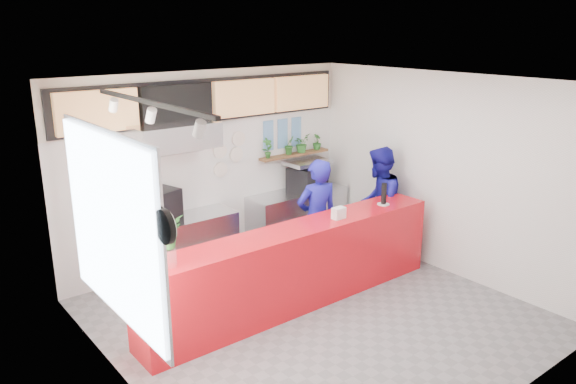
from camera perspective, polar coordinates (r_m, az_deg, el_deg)
floor at (r=7.49m, az=2.80°, el=-12.42°), size 5.00×5.00×0.00m
ceiling at (r=6.59m, az=3.17°, el=11.06°), size 5.00×5.00×0.00m
wall_back at (r=8.85m, az=-7.80°, el=2.49°), size 5.00×0.00×5.00m
wall_left at (r=5.66m, az=-16.52°, el=-6.27°), size 0.00×5.00×5.00m
wall_right at (r=8.69m, az=15.44°, el=1.78°), size 0.00×5.00×5.00m
service_counter at (r=7.52m, az=0.84°, el=-7.61°), size 4.50×0.60×1.10m
cream_band at (r=8.64m, az=-8.05°, el=9.57°), size 5.00×0.02×0.80m
prep_bench at (r=8.55m, az=-11.10°, el=-5.58°), size 1.80×0.60×0.90m
panini_oven at (r=8.18m, az=-13.41°, el=-1.49°), size 0.70×0.70×0.51m
extraction_hood at (r=8.03m, az=-11.60°, el=5.62°), size 1.20×0.70×0.35m
hood_lip at (r=8.07m, az=-11.52°, el=4.23°), size 1.20×0.69×0.31m
right_bench at (r=9.74m, az=0.95°, el=-2.49°), size 1.80×0.60×0.90m
espresso_machine at (r=9.68m, az=1.98°, el=1.44°), size 0.73×0.60×0.41m
espresso_tray at (r=9.61m, az=1.99°, el=3.05°), size 0.74×0.52×0.07m
herb_shelf at (r=9.66m, az=0.68°, el=3.83°), size 1.40×0.18×0.04m
menu_board_far_left at (r=7.81m, az=-18.81°, el=7.75°), size 1.10×0.10×0.55m
menu_board_mid_left at (r=8.27m, az=-11.19°, el=8.76°), size 1.10×0.10×0.55m
menu_board_mid_right at (r=8.86m, az=-4.46°, el=9.52°), size 1.10×0.10×0.55m
menu_board_far_right at (r=9.55m, az=1.39°, el=10.07°), size 1.10×0.10×0.55m
soffit at (r=8.62m, az=-7.93°, el=9.22°), size 4.80×0.04×0.65m
window_pane at (r=5.86m, az=-17.53°, el=-3.46°), size 0.04×2.20×1.90m
window_frame at (r=5.86m, az=-17.35°, el=-3.42°), size 0.03×2.30×2.00m
wall_clock_rim at (r=4.70m, az=-12.39°, el=-3.47°), size 0.05×0.30×0.30m
wall_clock_face at (r=4.71m, az=-12.06°, el=-3.39°), size 0.02×0.26×0.26m
track_rail at (r=5.44m, az=-13.84°, el=8.82°), size 0.05×2.40×0.04m
dec_plate_a at (r=8.84m, az=-6.93°, el=4.17°), size 0.24×0.03×0.24m
dec_plate_b at (r=9.02m, az=-5.28°, el=3.82°), size 0.24×0.03×0.24m
dec_plate_c at (r=8.91m, az=-6.86°, el=2.29°), size 0.24×0.03×0.24m
dec_plate_d at (r=8.99m, az=-5.06°, el=5.42°), size 0.24×0.03×0.24m
photo_frame_a at (r=9.32m, az=-2.02°, el=6.49°), size 0.20×0.02×0.25m
photo_frame_b at (r=9.50m, az=-0.56°, el=6.69°), size 0.20×0.02×0.25m
photo_frame_c at (r=9.69m, az=0.85°, el=6.88°), size 0.20×0.02×0.25m
photo_frame_d at (r=9.37m, az=-2.00°, el=4.99°), size 0.20×0.02×0.25m
photo_frame_e at (r=9.55m, az=-0.55°, el=5.21°), size 0.20×0.02×0.25m
photo_frame_f at (r=9.73m, az=0.85°, el=5.43°), size 0.20×0.02×0.25m
staff_center at (r=8.25m, az=2.97°, el=-2.76°), size 0.74×0.56×1.80m
staff_right at (r=9.04m, az=9.15°, el=-1.17°), size 1.11×1.04×1.82m
herb_a at (r=9.27m, az=-2.09°, el=4.48°), size 0.18×0.12×0.34m
herb_b at (r=9.55m, az=0.16°, el=4.80°), size 0.19×0.16×0.32m
herb_c at (r=9.72m, az=1.38°, el=4.99°), size 0.36×0.34×0.32m
herb_d at (r=9.95m, az=2.97°, el=5.11°), size 0.19×0.18×0.27m
glass_vase at (r=6.29m, az=-11.99°, el=-6.54°), size 0.22×0.22×0.20m
basil_vase at (r=6.18m, az=-12.15°, el=-4.01°), size 0.40×0.38×0.36m
napkin_holder at (r=7.66m, az=5.17°, el=-2.15°), size 0.18×0.12×0.16m
white_plate at (r=8.36m, az=9.66°, el=-1.23°), size 0.23×0.23×0.01m
pepper_mill at (r=8.32m, az=9.71°, el=-0.15°), size 0.10×0.10×0.31m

